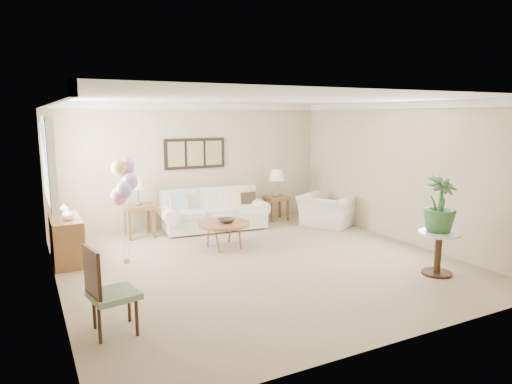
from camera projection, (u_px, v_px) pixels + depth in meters
ground_plane at (259, 262)px, 7.40m from camera, size 6.00×6.00×0.00m
room_shell at (251, 162)px, 7.16m from camera, size 6.04×6.04×2.60m
wall_art_triptych at (195, 153)px, 9.74m from camera, size 1.35×0.06×0.65m
sofa at (214, 213)px, 9.53m from camera, size 2.35×1.03×0.84m
end_table_left at (139, 210)px, 8.89m from camera, size 0.58×0.53×0.64m
end_table_right at (276, 200)px, 10.37m from camera, size 0.50×0.45×0.54m
lamp_left at (138, 184)px, 8.81m from camera, size 0.30×0.30×0.53m
lamp_right at (277, 176)px, 10.27m from camera, size 0.35×0.35×0.61m
coffee_table at (224, 225)px, 8.14m from camera, size 0.92×0.92×0.47m
decor_bowl at (226, 221)px, 8.12m from camera, size 0.31×0.31×0.07m
armchair at (326, 211)px, 9.78m from camera, size 1.27×1.33×0.67m
side_table at (439, 243)px, 6.77m from camera, size 0.60×0.60×0.65m
potted_plant at (440, 204)px, 6.70m from camera, size 0.49×0.49×0.83m
accent_chair at (107, 289)px, 4.91m from camera, size 0.56×0.56×0.98m
credenza at (66, 239)px, 7.41m from camera, size 0.46×1.20×0.74m
vase_white at (67, 214)px, 7.11m from camera, size 0.24×0.24×0.19m
vase_sage at (64, 208)px, 7.59m from camera, size 0.17×0.17×0.18m
balloon_cluster at (124, 181)px, 7.15m from camera, size 0.44×0.49×1.70m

